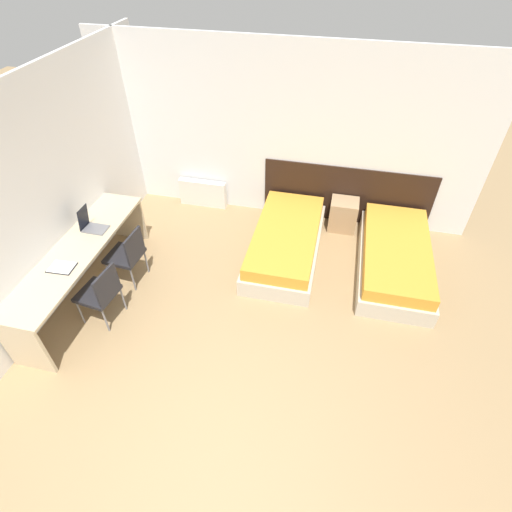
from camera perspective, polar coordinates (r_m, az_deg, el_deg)
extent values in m
plane|color=#9E7F56|center=(4.33, -7.26, -25.31)|extent=(20.00, 20.00, 0.00)
cube|color=white|center=(6.23, 3.95, 16.73)|extent=(5.89, 0.05, 2.70)
cube|color=white|center=(5.52, -26.72, 8.68)|extent=(0.05, 5.04, 2.70)
cube|color=black|center=(6.55, 12.74, 8.46)|extent=(2.62, 0.03, 0.96)
cube|color=beige|center=(5.95, 4.23, 1.37)|extent=(0.97, 2.01, 0.25)
cube|color=gold|center=(5.81, 4.34, 3.02)|extent=(0.89, 1.93, 0.18)
cube|color=beige|center=(6.00, 19.04, -0.85)|extent=(0.97, 2.01, 0.25)
cube|color=gold|center=(5.87, 19.50, 0.74)|extent=(0.89, 1.93, 0.18)
cube|color=tan|center=(6.50, 12.33, 5.79)|extent=(0.42, 0.36, 0.51)
cube|color=silver|center=(6.97, -7.58, 8.89)|extent=(0.81, 0.12, 0.46)
cube|color=#C6B28E|center=(5.42, -24.28, 0.80)|extent=(0.59, 2.47, 0.04)
cube|color=#C6B28E|center=(5.07, -30.14, -11.35)|extent=(0.53, 0.04, 0.72)
cube|color=#C6B28E|center=(6.41, -17.84, 5.21)|extent=(0.53, 0.04, 0.72)
cube|color=#232328|center=(5.62, -18.28, 0.07)|extent=(0.46, 0.46, 0.05)
cube|color=#232328|center=(5.39, -16.99, 1.38)|extent=(0.06, 0.39, 0.38)
cylinder|color=slate|center=(5.76, -20.28, -2.39)|extent=(0.02, 0.02, 0.40)
cylinder|color=slate|center=(5.97, -18.43, -0.06)|extent=(0.02, 0.02, 0.40)
cylinder|color=slate|center=(5.57, -17.17, -3.22)|extent=(0.02, 0.02, 0.40)
cylinder|color=slate|center=(5.79, -15.37, -0.78)|extent=(0.02, 0.02, 0.40)
cube|color=#232328|center=(5.21, -21.71, -4.96)|extent=(0.48, 0.48, 0.05)
cube|color=#232328|center=(4.96, -20.53, -3.87)|extent=(0.08, 0.39, 0.38)
cylinder|color=slate|center=(5.39, -23.80, -7.36)|extent=(0.02, 0.02, 0.40)
cylinder|color=slate|center=(5.56, -21.52, -4.75)|extent=(0.02, 0.02, 0.40)
cylinder|color=slate|center=(5.19, -20.69, -8.59)|extent=(0.02, 0.02, 0.40)
cylinder|color=slate|center=(5.36, -18.43, -5.83)|extent=(0.02, 0.02, 0.40)
cube|color=slate|center=(5.63, -21.94, 3.62)|extent=(0.31, 0.21, 0.02)
cube|color=black|center=(5.61, -23.46, 5.06)|extent=(0.06, 0.21, 0.31)
cube|color=black|center=(5.19, -26.00, -1.49)|extent=(0.31, 0.23, 0.01)
cube|color=white|center=(5.19, -26.02, -1.42)|extent=(0.29, 0.22, 0.01)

